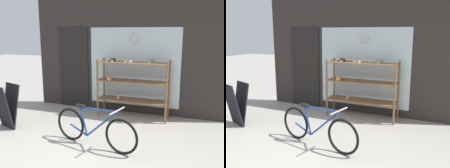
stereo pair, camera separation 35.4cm
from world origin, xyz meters
The scene contains 5 objects.
ground_plane centered at (0.00, 0.00, 0.00)m, with size 30.00×30.00×0.00m, color gray.
storefront_facade centered at (-0.05, 2.78, 1.52)m, with size 4.93×0.13×3.12m.
display_case centered at (0.26, 2.41, 0.86)m, with size 1.66×0.46×1.39m.
bicycle centered at (0.07, 0.64, 0.34)m, with size 1.68×0.52×0.75m.
sandwich_board centered at (-2.02, 0.83, 0.47)m, with size 0.60×0.52×0.92m.
Camera 2 is at (2.10, -2.98, 1.99)m, focal length 40.00 mm.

